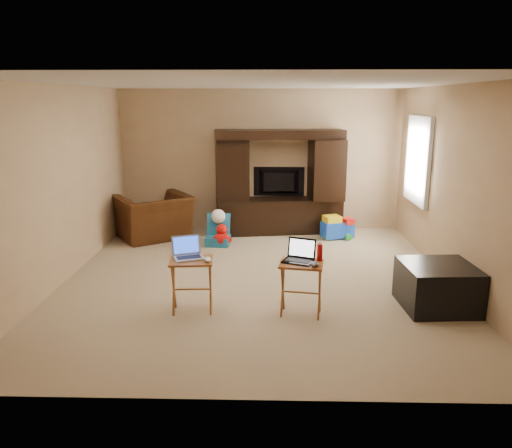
{
  "coord_description": "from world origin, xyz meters",
  "views": [
    {
      "loc": [
        0.16,
        -6.23,
        2.3
      ],
      "look_at": [
        0.0,
        -0.2,
        0.8
      ],
      "focal_mm": 35.0,
      "sensor_mm": 36.0,
      "label": 1
    }
  ],
  "objects_px": {
    "push_toy": "(337,227)",
    "laptop_right": "(298,251)",
    "television": "(279,182)",
    "tray_table_left": "(192,286)",
    "tray_table_right": "(301,289)",
    "laptop_left": "(189,248)",
    "mouse_right": "(315,264)",
    "mouse_left": "(208,260)",
    "entertainment_center": "(279,182)",
    "plush_toy": "(222,235)",
    "ottoman": "(437,286)",
    "water_bottle": "(320,252)",
    "child_rocker": "(218,230)",
    "recliner": "(155,217)"
  },
  "relations": [
    {
      "from": "mouse_right",
      "to": "water_bottle",
      "type": "height_order",
      "value": "water_bottle"
    },
    {
      "from": "plush_toy",
      "to": "push_toy",
      "type": "height_order",
      "value": "push_toy"
    },
    {
      "from": "child_rocker",
      "to": "tray_table_left",
      "type": "distance_m",
      "value": 2.65
    },
    {
      "from": "child_rocker",
      "to": "push_toy",
      "type": "xyz_separation_m",
      "value": [
        2.0,
        0.46,
        -0.05
      ]
    },
    {
      "from": "tray_table_left",
      "to": "mouse_left",
      "type": "relative_size",
      "value": 4.92
    },
    {
      "from": "mouse_right",
      "to": "push_toy",
      "type": "bearing_deg",
      "value": 78.2
    },
    {
      "from": "ottoman",
      "to": "laptop_right",
      "type": "height_order",
      "value": "laptop_right"
    },
    {
      "from": "tray_table_left",
      "to": "tray_table_right",
      "type": "relative_size",
      "value": 1.01
    },
    {
      "from": "recliner",
      "to": "mouse_right",
      "type": "relative_size",
      "value": 9.34
    },
    {
      "from": "laptop_right",
      "to": "mouse_right",
      "type": "bearing_deg",
      "value": -17.43
    },
    {
      "from": "laptop_right",
      "to": "recliner",
      "type": "bearing_deg",
      "value": 148.4
    },
    {
      "from": "push_toy",
      "to": "mouse_left",
      "type": "bearing_deg",
      "value": -138.24
    },
    {
      "from": "tray_table_right",
      "to": "mouse_left",
      "type": "bearing_deg",
      "value": -169.63
    },
    {
      "from": "television",
      "to": "laptop_left",
      "type": "relative_size",
      "value": 2.89
    },
    {
      "from": "push_toy",
      "to": "laptop_right",
      "type": "bearing_deg",
      "value": -123.57
    },
    {
      "from": "child_rocker",
      "to": "laptop_right",
      "type": "height_order",
      "value": "laptop_right"
    },
    {
      "from": "child_rocker",
      "to": "water_bottle",
      "type": "distance_m",
      "value": 3.0
    },
    {
      "from": "mouse_left",
      "to": "tray_table_right",
      "type": "bearing_deg",
      "value": 0.79
    },
    {
      "from": "recliner",
      "to": "laptop_left",
      "type": "xyz_separation_m",
      "value": [
        1.07,
        -3.0,
        0.36
      ]
    },
    {
      "from": "entertainment_center",
      "to": "television",
      "type": "relative_size",
      "value": 2.41
    },
    {
      "from": "tray_table_left",
      "to": "laptop_left",
      "type": "height_order",
      "value": "laptop_left"
    },
    {
      "from": "ottoman",
      "to": "tray_table_left",
      "type": "distance_m",
      "value": 2.77
    },
    {
      "from": "entertainment_center",
      "to": "plush_toy",
      "type": "relative_size",
      "value": 5.95
    },
    {
      "from": "mouse_left",
      "to": "push_toy",
      "type": "bearing_deg",
      "value": 60.1
    },
    {
      "from": "laptop_left",
      "to": "mouse_right",
      "type": "height_order",
      "value": "laptop_left"
    },
    {
      "from": "entertainment_center",
      "to": "laptop_left",
      "type": "bearing_deg",
      "value": -114.67
    },
    {
      "from": "push_toy",
      "to": "water_bottle",
      "type": "relative_size",
      "value": 2.89
    },
    {
      "from": "tray_table_right",
      "to": "mouse_left",
      "type": "xyz_separation_m",
      "value": [
        -1.01,
        -0.01,
        0.33
      ]
    },
    {
      "from": "entertainment_center",
      "to": "laptop_right",
      "type": "xyz_separation_m",
      "value": [
        0.14,
        -3.54,
        -0.18
      ]
    },
    {
      "from": "plush_toy",
      "to": "laptop_right",
      "type": "bearing_deg",
      "value": -67.63
    },
    {
      "from": "mouse_left",
      "to": "mouse_right",
      "type": "height_order",
      "value": "mouse_left"
    },
    {
      "from": "recliner",
      "to": "tray_table_right",
      "type": "height_order",
      "value": "recliner"
    },
    {
      "from": "television",
      "to": "tray_table_left",
      "type": "xyz_separation_m",
      "value": [
        -1.02,
        -3.72,
        -0.56
      ]
    },
    {
      "from": "tray_table_left",
      "to": "tray_table_right",
      "type": "bearing_deg",
      "value": -7.1
    },
    {
      "from": "water_bottle",
      "to": "mouse_left",
      "type": "bearing_deg",
      "value": -175.57
    },
    {
      "from": "ottoman",
      "to": "water_bottle",
      "type": "bearing_deg",
      "value": -172.89
    },
    {
      "from": "water_bottle",
      "to": "television",
      "type": "bearing_deg",
      "value": 95.88
    },
    {
      "from": "mouse_right",
      "to": "television",
      "type": "bearing_deg",
      "value": 94.56
    },
    {
      "from": "child_rocker",
      "to": "mouse_left",
      "type": "relative_size",
      "value": 4.09
    },
    {
      "from": "child_rocker",
      "to": "laptop_left",
      "type": "distance_m",
      "value": 2.66
    },
    {
      "from": "water_bottle",
      "to": "child_rocker",
      "type": "bearing_deg",
      "value": 117.81
    },
    {
      "from": "ottoman",
      "to": "laptop_right",
      "type": "xyz_separation_m",
      "value": [
        -1.6,
        -0.23,
        0.47
      ]
    },
    {
      "from": "laptop_right",
      "to": "tray_table_left",
      "type": "bearing_deg",
      "value": -159.73
    },
    {
      "from": "television",
      "to": "mouse_left",
      "type": "xyz_separation_m",
      "value": [
        -0.83,
        -3.79,
        -0.24
      ]
    },
    {
      "from": "tray_table_right",
      "to": "laptop_left",
      "type": "xyz_separation_m",
      "value": [
        -1.23,
        0.09,
        0.43
      ]
    },
    {
      "from": "entertainment_center",
      "to": "television",
      "type": "xyz_separation_m",
      "value": [
        -0.0,
        0.22,
        -0.04
      ]
    },
    {
      "from": "plush_toy",
      "to": "mouse_right",
      "type": "bearing_deg",
      "value": -65.65
    },
    {
      "from": "tray_table_left",
      "to": "laptop_left",
      "type": "xyz_separation_m",
      "value": [
        -0.03,
        0.03,
        0.42
      ]
    },
    {
      "from": "entertainment_center",
      "to": "ottoman",
      "type": "height_order",
      "value": "entertainment_center"
    },
    {
      "from": "tray_table_left",
      "to": "mouse_right",
      "type": "xyz_separation_m",
      "value": [
        1.33,
        -0.18,
        0.32
      ]
    }
  ]
}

